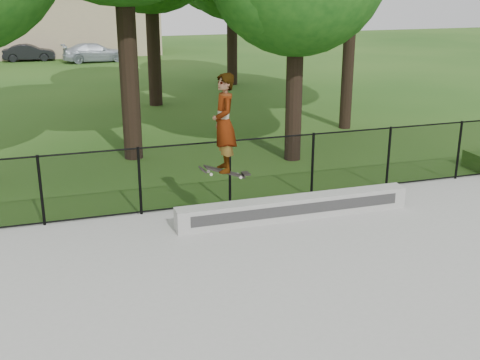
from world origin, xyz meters
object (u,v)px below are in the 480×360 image
(grind_ledge, at_px, (295,207))
(skater_airborne, at_px, (224,124))
(car_b, at_px, (29,53))
(car_c, at_px, (95,53))

(grind_ledge, relative_size, skater_airborne, 2.41)
(grind_ledge, height_order, car_b, car_b)
(car_c, bearing_deg, grind_ledge, 179.81)
(grind_ledge, relative_size, car_b, 1.79)
(car_b, bearing_deg, grind_ledge, -167.45)
(grind_ledge, bearing_deg, car_b, 100.74)
(car_b, distance_m, skater_airborne, 30.32)
(car_c, distance_m, skater_airborne, 28.30)
(car_c, bearing_deg, skater_airborne, 176.60)
(grind_ledge, distance_m, skater_airborne, 2.51)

